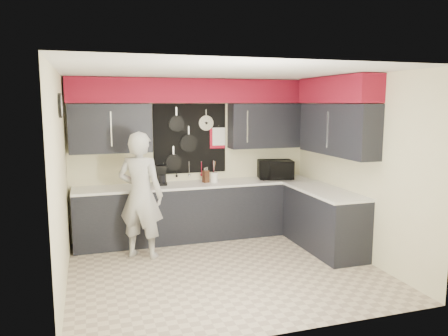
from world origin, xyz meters
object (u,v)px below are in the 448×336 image
object	(u,v)px
coffee_maker	(161,175)
person	(141,195)
knife_block	(206,176)
utensil_crock	(214,178)
microwave	(275,170)

from	to	relation	value
coffee_maker	person	bearing A→B (deg)	-111.59
knife_block	utensil_crock	size ratio (longest dim) A/B	1.21
knife_block	microwave	bearing A→B (deg)	-18.67
knife_block	coffee_maker	xyz separation A→B (m)	(-0.73, 0.03, 0.06)
knife_block	utensil_crock	world-z (taller)	knife_block
knife_block	utensil_crock	bearing A→B (deg)	-37.10
utensil_crock	coffee_maker	xyz separation A→B (m)	(-0.86, 0.07, 0.08)
microwave	person	xyz separation A→B (m)	(-2.37, -0.63, -0.17)
coffee_maker	person	size ratio (longest dim) A/B	0.17
knife_block	coffee_maker	size ratio (longest dim) A/B	0.63
microwave	coffee_maker	distance (m)	1.96
utensil_crock	person	distance (m)	1.41
utensil_crock	coffee_maker	distance (m)	0.86
knife_block	utensil_crock	distance (m)	0.14
microwave	coffee_maker	size ratio (longest dim) A/B	1.84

